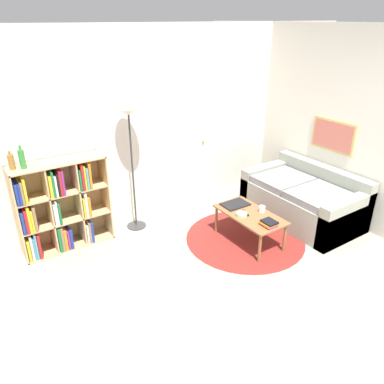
# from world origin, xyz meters

# --- Properties ---
(ground_plane) EXTENTS (14.00, 14.00, 0.00)m
(ground_plane) POSITION_xyz_m (0.00, 0.00, 0.00)
(ground_plane) COLOR gray
(wall_back) EXTENTS (7.21, 0.11, 2.60)m
(wall_back) POSITION_xyz_m (0.02, 2.80, 1.29)
(wall_back) COLOR silver
(wall_back) RESTS_ON ground_plane
(wall_right) EXTENTS (0.08, 5.78, 2.60)m
(wall_right) POSITION_xyz_m (2.13, 1.39, 1.30)
(wall_right) COLOR silver
(wall_right) RESTS_ON ground_plane
(rug) EXTENTS (1.55, 1.55, 0.01)m
(rug) POSITION_xyz_m (0.58, 1.44, 0.00)
(rug) COLOR maroon
(rug) RESTS_ON ground_plane
(bookshelf) EXTENTS (1.09, 0.34, 1.14)m
(bookshelf) POSITION_xyz_m (-1.44, 2.59, 0.55)
(bookshelf) COLOR tan
(bookshelf) RESTS_ON ground_plane
(floor_lamp) EXTENTS (0.33, 0.33, 1.66)m
(floor_lamp) POSITION_xyz_m (-0.46, 2.53, 1.43)
(floor_lamp) COLOR #333333
(floor_lamp) RESTS_ON ground_plane
(couch) EXTENTS (0.94, 1.60, 0.73)m
(couch) POSITION_xyz_m (1.67, 1.42, 0.28)
(couch) COLOR gray
(couch) RESTS_ON ground_plane
(coffee_table) EXTENTS (0.50, 0.92, 0.40)m
(coffee_table) POSITION_xyz_m (0.59, 1.38, 0.36)
(coffee_table) COLOR brown
(coffee_table) RESTS_ON ground_plane
(laptop) EXTENTS (0.35, 0.25, 0.02)m
(laptop) POSITION_xyz_m (0.59, 1.67, 0.41)
(laptop) COLOR black
(laptop) RESTS_ON coffee_table
(bowl) EXTENTS (0.14, 0.14, 0.04)m
(bowl) POSITION_xyz_m (0.46, 1.40, 0.42)
(bowl) COLOR #9ED193
(bowl) RESTS_ON coffee_table
(book_stack_on_table) EXTENTS (0.16, 0.18, 0.06)m
(book_stack_on_table) POSITION_xyz_m (0.57, 1.03, 0.43)
(book_stack_on_table) COLOR #7F287A
(book_stack_on_table) RESTS_ON coffee_table
(cup) EXTENTS (0.08, 0.08, 0.08)m
(cup) POSITION_xyz_m (0.75, 1.34, 0.44)
(cup) COLOR white
(cup) RESTS_ON coffee_table
(remote) EXTENTS (0.08, 0.16, 0.02)m
(remote) POSITION_xyz_m (0.53, 1.41, 0.41)
(remote) COLOR black
(remote) RESTS_ON coffee_table
(bottle_left) EXTENTS (0.07, 0.07, 0.21)m
(bottle_left) POSITION_xyz_m (-1.85, 2.61, 1.22)
(bottle_left) COLOR olive
(bottle_left) RESTS_ON bookshelf
(bottle_middle) EXTENTS (0.06, 0.06, 0.27)m
(bottle_middle) POSITION_xyz_m (-1.74, 2.57, 1.25)
(bottle_middle) COLOR #2D8438
(bottle_middle) RESTS_ON bookshelf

